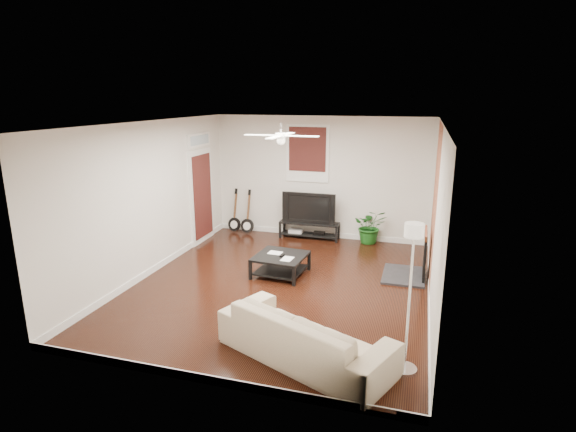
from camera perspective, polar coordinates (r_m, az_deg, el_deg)
name	(u,v)px	position (r m, az deg, el deg)	size (l,w,h in m)	color
room	(281,207)	(7.70, -0.85, 1.07)	(5.01, 6.01, 2.81)	black
brick_accent	(435,204)	(8.34, 17.85, 1.43)	(0.02, 2.20, 2.80)	brown
fireplace	(414,254)	(8.59, 15.44, -4.54)	(0.80, 1.10, 0.92)	black
window_back	(307,154)	(10.50, 2.44, 7.79)	(1.00, 0.06, 1.30)	black
door_left	(202,187)	(10.37, -10.76, 3.54)	(0.08, 1.00, 2.50)	white
tv_stand	(309,230)	(10.65, 2.69, -1.78)	(1.38, 0.37, 0.39)	black
tv	(310,207)	(10.52, 2.75, 1.13)	(1.24, 0.16, 0.71)	black
coffee_table	(281,265)	(8.51, -0.94, -6.12)	(0.89, 0.89, 0.38)	black
sofa	(305,335)	(5.89, 2.15, -14.61)	(2.28, 0.89, 0.67)	tan
floor_lamp	(409,300)	(5.57, 14.90, -10.05)	(0.31, 0.31, 1.86)	silver
potted_plant	(370,226)	(10.40, 10.24, -1.24)	(0.71, 0.62, 0.79)	#175217
guitar_left	(234,211)	(11.11, -6.77, 0.65)	(0.33, 0.23, 1.07)	black
guitar_right	(247,212)	(10.95, -5.15, 0.49)	(0.33, 0.23, 1.07)	black
ceiling_fan	(281,136)	(7.50, -0.88, 10.01)	(1.24, 1.24, 0.32)	white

